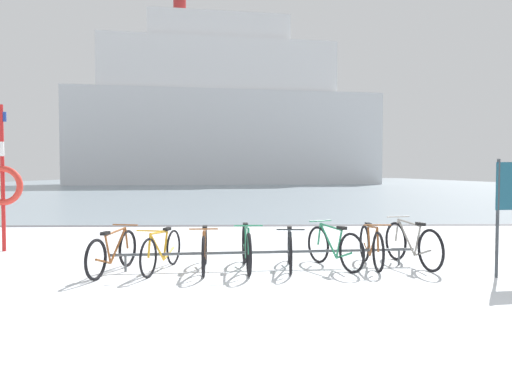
{
  "coord_description": "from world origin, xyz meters",
  "views": [
    {
      "loc": [
        -0.59,
        -4.53,
        1.67
      ],
      "look_at": [
        -0.31,
        5.91,
        1.22
      ],
      "focal_mm": 33.23,
      "sensor_mm": 36.0,
      "label": 1
    }
  ],
  "objects_px": {
    "bicycle_2": "(205,250)",
    "rescue_post": "(3,183)",
    "bicycle_1": "(162,251)",
    "bicycle_6": "(371,246)",
    "bicycle_4": "(290,249)",
    "bicycle_0": "(113,252)",
    "info_sign": "(512,198)",
    "bicycle_3": "(246,248)",
    "ferry_ship": "(224,116)",
    "bicycle_5": "(334,247)",
    "bicycle_7": "(412,244)"
  },
  "relations": [
    {
      "from": "bicycle_2",
      "to": "rescue_post",
      "type": "height_order",
      "value": "rescue_post"
    },
    {
      "from": "bicycle_1",
      "to": "bicycle_6",
      "type": "bearing_deg",
      "value": 4.27
    },
    {
      "from": "rescue_post",
      "to": "bicycle_4",
      "type": "bearing_deg",
      "value": -18.3
    },
    {
      "from": "bicycle_2",
      "to": "bicycle_0",
      "type": "bearing_deg",
      "value": -173.69
    },
    {
      "from": "info_sign",
      "to": "bicycle_1",
      "type": "bearing_deg",
      "value": 173.9
    },
    {
      "from": "bicycle_3",
      "to": "bicycle_4",
      "type": "xyz_separation_m",
      "value": [
        0.75,
        0.08,
        -0.03
      ]
    },
    {
      "from": "bicycle_1",
      "to": "ferry_ship",
      "type": "bearing_deg",
      "value": 91.3
    },
    {
      "from": "bicycle_0",
      "to": "bicycle_5",
      "type": "xyz_separation_m",
      "value": [
        3.71,
        0.31,
        0.01
      ]
    },
    {
      "from": "bicycle_5",
      "to": "bicycle_7",
      "type": "bearing_deg",
      "value": 6.08
    },
    {
      "from": "rescue_post",
      "to": "bicycle_7",
      "type": "bearing_deg",
      "value": -12.33
    },
    {
      "from": "bicycle_7",
      "to": "bicycle_4",
      "type": "bearing_deg",
      "value": -175.42
    },
    {
      "from": "bicycle_1",
      "to": "rescue_post",
      "type": "bearing_deg",
      "value": 150.39
    },
    {
      "from": "bicycle_7",
      "to": "bicycle_0",
      "type": "bearing_deg",
      "value": -174.82
    },
    {
      "from": "bicycle_2",
      "to": "info_sign",
      "type": "xyz_separation_m",
      "value": [
        4.89,
        -0.62,
        0.91
      ]
    },
    {
      "from": "bicycle_6",
      "to": "rescue_post",
      "type": "distance_m",
      "value": 7.56
    },
    {
      "from": "bicycle_2",
      "to": "ferry_ship",
      "type": "relative_size",
      "value": 0.04
    },
    {
      "from": "bicycle_0",
      "to": "bicycle_2",
      "type": "xyz_separation_m",
      "value": [
        1.49,
        0.16,
        0.01
      ]
    },
    {
      "from": "bicycle_2",
      "to": "rescue_post",
      "type": "bearing_deg",
      "value": 154.85
    },
    {
      "from": "bicycle_6",
      "to": "info_sign",
      "type": "xyz_separation_m",
      "value": [
        1.99,
        -0.87,
        0.9
      ]
    },
    {
      "from": "bicycle_7",
      "to": "bicycle_3",
      "type": "bearing_deg",
      "value": -175.11
    },
    {
      "from": "bicycle_1",
      "to": "rescue_post",
      "type": "height_order",
      "value": "rescue_post"
    },
    {
      "from": "bicycle_0",
      "to": "bicycle_1",
      "type": "distance_m",
      "value": 0.79
    },
    {
      "from": "bicycle_3",
      "to": "bicycle_2",
      "type": "bearing_deg",
      "value": -175.99
    },
    {
      "from": "bicycle_4",
      "to": "bicycle_7",
      "type": "height_order",
      "value": "bicycle_7"
    },
    {
      "from": "bicycle_4",
      "to": "bicycle_7",
      "type": "distance_m",
      "value": 2.19
    },
    {
      "from": "bicycle_2",
      "to": "bicycle_3",
      "type": "xyz_separation_m",
      "value": [
        0.71,
        0.05,
        0.02
      ]
    },
    {
      "from": "bicycle_4",
      "to": "bicycle_1",
      "type": "bearing_deg",
      "value": -176.04
    },
    {
      "from": "bicycle_3",
      "to": "bicycle_6",
      "type": "relative_size",
      "value": 1.08
    },
    {
      "from": "bicycle_1",
      "to": "bicycle_6",
      "type": "distance_m",
      "value": 3.62
    },
    {
      "from": "rescue_post",
      "to": "info_sign",
      "type": "bearing_deg",
      "value": -16.12
    },
    {
      "from": "bicycle_5",
      "to": "bicycle_6",
      "type": "xyz_separation_m",
      "value": [
        0.67,
        0.1,
        0.0
      ]
    },
    {
      "from": "bicycle_2",
      "to": "info_sign",
      "type": "bearing_deg",
      "value": -7.27
    },
    {
      "from": "bicycle_6",
      "to": "bicycle_7",
      "type": "relative_size",
      "value": 0.92
    },
    {
      "from": "bicycle_0",
      "to": "bicycle_1",
      "type": "relative_size",
      "value": 1.03
    },
    {
      "from": "rescue_post",
      "to": "bicycle_5",
      "type": "bearing_deg",
      "value": -16.09
    },
    {
      "from": "bicycle_6",
      "to": "rescue_post",
      "type": "xyz_separation_m",
      "value": [
        -7.26,
        1.81,
        1.07
      ]
    },
    {
      "from": "bicycle_0",
      "to": "bicycle_3",
      "type": "bearing_deg",
      "value": 5.57
    },
    {
      "from": "bicycle_3",
      "to": "ferry_ship",
      "type": "bearing_deg",
      "value": 92.77
    },
    {
      "from": "bicycle_1",
      "to": "bicycle_7",
      "type": "height_order",
      "value": "bicycle_7"
    },
    {
      "from": "ferry_ship",
      "to": "bicycle_2",
      "type": "bearing_deg",
      "value": -87.96
    },
    {
      "from": "bicycle_1",
      "to": "ferry_ship",
      "type": "distance_m",
      "value": 56.52
    },
    {
      "from": "rescue_post",
      "to": "bicycle_6",
      "type": "bearing_deg",
      "value": -13.96
    },
    {
      "from": "bicycle_5",
      "to": "bicycle_1",
      "type": "bearing_deg",
      "value": -176.61
    },
    {
      "from": "bicycle_0",
      "to": "ferry_ship",
      "type": "height_order",
      "value": "ferry_ship"
    },
    {
      "from": "bicycle_7",
      "to": "ferry_ship",
      "type": "relative_size",
      "value": 0.04
    },
    {
      "from": "bicycle_3",
      "to": "rescue_post",
      "type": "bearing_deg",
      "value": 158.49
    },
    {
      "from": "bicycle_0",
      "to": "bicycle_7",
      "type": "relative_size",
      "value": 0.96
    },
    {
      "from": "bicycle_5",
      "to": "ferry_ship",
      "type": "relative_size",
      "value": 0.04
    },
    {
      "from": "bicycle_2",
      "to": "bicycle_7",
      "type": "height_order",
      "value": "bicycle_7"
    },
    {
      "from": "bicycle_3",
      "to": "bicycle_4",
      "type": "height_order",
      "value": "bicycle_3"
    }
  ]
}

